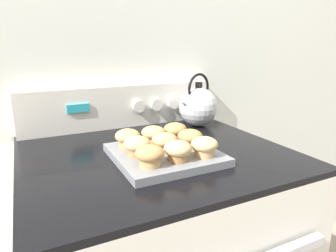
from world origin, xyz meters
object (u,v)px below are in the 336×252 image
object	(u,v)px
tea_kettle	(198,106)
muffin_r2_c2	(175,131)
muffin_r0_c0	(150,155)
muffin_r0_c1	(177,150)
muffin_r1_c1	(164,142)
muffin_pan	(164,155)
muffin_r0_c2	(204,146)
muffin_r2_c1	(152,134)
muffin_r2_c0	(128,138)
muffin_r1_c2	(190,138)
muffin_r1_c0	(137,145)

from	to	relation	value
tea_kettle	muffin_r2_c2	bearing A→B (deg)	-137.62
muffin_r0_c0	tea_kettle	distance (m)	0.49
muffin_r0_c1	muffin_r1_c1	xyz separation A→B (m)	(-0.00, 0.08, 0.00)
muffin_r0_c1	muffin_r1_c1	world-z (taller)	same
muffin_r2_c2	tea_kettle	distance (m)	0.26
muffin_pan	tea_kettle	bearing A→B (deg)	43.69
muffin_r2_c2	muffin_r0_c2	bearing A→B (deg)	-89.36
muffin_pan	muffin_r2_c1	size ratio (longest dim) A/B	3.85
muffin_r2_c0	muffin_pan	bearing A→B (deg)	-45.33
muffin_r1_c2	muffin_r2_c0	xyz separation A→B (m)	(-0.16, 0.08, 0.00)
muffin_pan	muffin_r0_c0	distance (m)	0.12
muffin_pan	muffin_r1_c0	xyz separation A→B (m)	(-0.08, 0.00, 0.04)
muffin_pan	muffin_r2_c1	bearing A→B (deg)	91.33
muffin_r0_c2	muffin_pan	bearing A→B (deg)	134.03
muffin_r2_c0	tea_kettle	bearing A→B (deg)	26.81
muffin_r0_c0	muffin_r2_c1	world-z (taller)	same
muffin_pan	muffin_r2_c0	size ratio (longest dim) A/B	3.85
tea_kettle	muffin_r1_c0	bearing A→B (deg)	-143.91
muffin_r1_c0	muffin_r1_c1	size ratio (longest dim) A/B	1.00
muffin_r0_c2	muffin_r2_c2	size ratio (longest dim) A/B	1.00
muffin_pan	muffin_r2_c2	world-z (taller)	muffin_r2_c2
muffin_r0_c1	muffin_r0_c0	bearing A→B (deg)	-178.73
muffin_r1_c2	muffin_r2_c2	xyz separation A→B (m)	(-0.00, 0.09, 0.00)
muffin_pan	muffin_r0_c1	world-z (taller)	muffin_r0_c1
muffin_r1_c1	muffin_r2_c0	size ratio (longest dim) A/B	1.00
muffin_r2_c1	tea_kettle	distance (m)	0.33
muffin_r0_c1	tea_kettle	xyz separation A→B (m)	(0.27, 0.34, 0.03)
muffin_r1_c0	tea_kettle	size ratio (longest dim) A/B	0.35
muffin_r2_c0	muffin_r2_c2	bearing A→B (deg)	0.74
muffin_pan	muffin_r2_c0	world-z (taller)	muffin_r2_c0
tea_kettle	muffin_r0_c2	bearing A→B (deg)	-119.11
muffin_r2_c2	muffin_r1_c0	bearing A→B (deg)	-153.15
muffin_r0_c0	muffin_r2_c2	bearing A→B (deg)	46.46
muffin_r2_c0	muffin_r2_c2	distance (m)	0.16
muffin_r1_c1	muffin_r1_c0	bearing A→B (deg)	177.06
muffin_r0_c1	muffin_r2_c0	distance (m)	0.18
muffin_r0_c0	muffin_r1_c2	xyz separation A→B (m)	(0.16, 0.08, 0.00)
muffin_pan	muffin_r2_c2	size ratio (longest dim) A/B	3.85
muffin_r0_c0	muffin_r1_c1	distance (m)	0.11
muffin_pan	muffin_r0_c1	xyz separation A→B (m)	(-0.00, -0.08, 0.04)
muffin_pan	muffin_r1_c1	world-z (taller)	muffin_r1_c1
muffin_r1_c0	muffin_r0_c1	bearing A→B (deg)	-46.76
muffin_r2_c1	muffin_pan	bearing A→B (deg)	-88.67
muffin_r0_c0	muffin_r2_c0	distance (m)	0.16
muffin_r1_c0	muffin_r1_c1	distance (m)	0.08
muffin_r0_c1	muffin_r2_c2	distance (m)	0.18
muffin_r0_c0	muffin_r0_c2	bearing A→B (deg)	-0.40
tea_kettle	muffin_r1_c2	bearing A→B (deg)	-125.70
muffin_r2_c0	muffin_r2_c1	size ratio (longest dim) A/B	1.00
muffin_r0_c0	muffin_r1_c2	size ratio (longest dim) A/B	1.00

